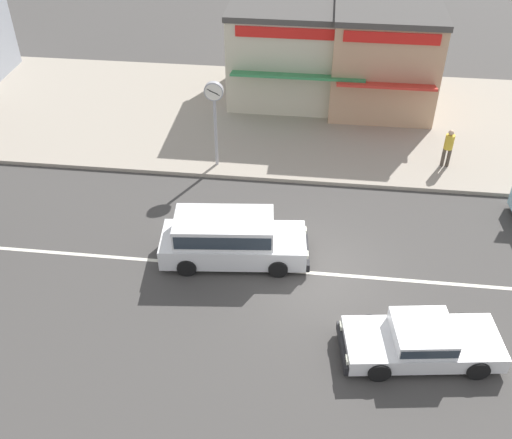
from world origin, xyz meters
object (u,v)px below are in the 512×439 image
(street_clock, at_px, (214,103))
(shopfront_corner_warung, at_px, (301,49))
(sedan_white_5, at_px, (421,340))
(minivan_white_0, at_px, (229,237))
(shopfront_far_kios, at_px, (383,53))
(pedestrian_mid_kerb, at_px, (448,145))

(street_clock, relative_size, shopfront_corner_warung, 0.54)
(sedan_white_5, relative_size, shopfront_corner_warung, 0.69)
(sedan_white_5, bearing_deg, shopfront_corner_warung, 105.13)
(minivan_white_0, height_order, shopfront_corner_warung, shopfront_corner_warung)
(minivan_white_0, relative_size, shopfront_far_kios, 0.79)
(street_clock, height_order, pedestrian_mid_kerb, street_clock)
(minivan_white_0, relative_size, sedan_white_5, 1.09)
(pedestrian_mid_kerb, distance_m, shopfront_far_kios, 6.09)
(sedan_white_5, bearing_deg, minivan_white_0, 149.59)
(minivan_white_0, bearing_deg, shopfront_corner_warung, 82.76)
(minivan_white_0, height_order, sedan_white_5, minivan_white_0)
(sedan_white_5, relative_size, pedestrian_mid_kerb, 2.81)
(sedan_white_5, height_order, street_clock, street_clock)
(minivan_white_0, height_order, pedestrian_mid_kerb, pedestrian_mid_kerb)
(shopfront_far_kios, bearing_deg, shopfront_corner_warung, 175.81)
(pedestrian_mid_kerb, bearing_deg, street_clock, -174.13)
(sedan_white_5, bearing_deg, pedestrian_mid_kerb, 78.80)
(shopfront_far_kios, bearing_deg, minivan_white_0, -113.79)
(minivan_white_0, distance_m, shopfront_corner_warung, 12.02)
(street_clock, distance_m, shopfront_corner_warung, 7.20)
(minivan_white_0, xyz_separation_m, pedestrian_mid_kerb, (7.45, 6.12, 0.21))
(shopfront_corner_warung, bearing_deg, street_clock, -112.92)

